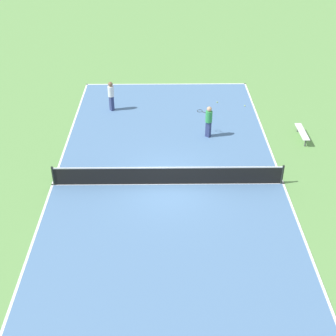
{
  "coord_description": "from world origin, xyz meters",
  "views": [
    {
      "loc": [
        0.19,
        17.78,
        12.38
      ],
      "look_at": [
        0.0,
        0.0,
        0.9
      ],
      "focal_mm": 50.0,
      "sensor_mm": 36.0,
      "label": 1
    }
  ],
  "objects_px": {
    "tennis_net": "(168,175)",
    "player_near_white": "(111,94)",
    "tennis_ball_far_baseline": "(245,106)",
    "bench": "(302,132)",
    "player_far_green": "(209,119)",
    "tennis_ball_near_net": "(217,102)"
  },
  "relations": [
    {
      "from": "bench",
      "to": "tennis_ball_far_baseline",
      "type": "distance_m",
      "value": 4.74
    },
    {
      "from": "tennis_ball_near_net",
      "to": "tennis_net",
      "type": "bearing_deg",
      "value": 70.34
    },
    {
      "from": "player_near_white",
      "to": "tennis_ball_far_baseline",
      "type": "bearing_deg",
      "value": -123.85
    },
    {
      "from": "tennis_net",
      "to": "player_near_white",
      "type": "bearing_deg",
      "value": -67.31
    },
    {
      "from": "player_far_green",
      "to": "player_near_white",
      "type": "relative_size",
      "value": 0.99
    },
    {
      "from": "player_near_white",
      "to": "tennis_ball_far_baseline",
      "type": "xyz_separation_m",
      "value": [
        -8.1,
        -0.43,
        -1.0
      ]
    },
    {
      "from": "tennis_ball_far_baseline",
      "to": "player_near_white",
      "type": "bearing_deg",
      "value": 3.05
    },
    {
      "from": "player_near_white",
      "to": "tennis_net",
      "type": "bearing_deg",
      "value": 165.79
    },
    {
      "from": "tennis_ball_near_net",
      "to": "tennis_ball_far_baseline",
      "type": "bearing_deg",
      "value": 162.26
    },
    {
      "from": "player_far_green",
      "to": "tennis_ball_near_net",
      "type": "relative_size",
      "value": 26.01
    },
    {
      "from": "tennis_ball_near_net",
      "to": "player_near_white",
      "type": "bearing_deg",
      "value": 8.48
    },
    {
      "from": "bench",
      "to": "player_far_green",
      "type": "relative_size",
      "value": 1.08
    },
    {
      "from": "player_far_green",
      "to": "player_near_white",
      "type": "xyz_separation_m",
      "value": [
        5.51,
        -3.34,
        0.01
      ]
    },
    {
      "from": "tennis_ball_far_baseline",
      "to": "bench",
      "type": "bearing_deg",
      "value": 121.01
    },
    {
      "from": "tennis_net",
      "to": "tennis_ball_far_baseline",
      "type": "xyz_separation_m",
      "value": [
        -4.81,
        -8.3,
        -0.46
      ]
    },
    {
      "from": "tennis_ball_far_baseline",
      "to": "tennis_ball_near_net",
      "type": "height_order",
      "value": "same"
    },
    {
      "from": "player_far_green",
      "to": "tennis_ball_near_net",
      "type": "xyz_separation_m",
      "value": [
        -0.94,
        -4.3,
        -0.99
      ]
    },
    {
      "from": "tennis_net",
      "to": "player_far_green",
      "type": "xyz_separation_m",
      "value": [
        -2.22,
        -4.53,
        0.53
      ]
    },
    {
      "from": "bench",
      "to": "player_far_green",
      "type": "distance_m",
      "value": 5.08
    },
    {
      "from": "player_near_white",
      "to": "tennis_ball_far_baseline",
      "type": "relative_size",
      "value": 26.39
    },
    {
      "from": "player_far_green",
      "to": "tennis_ball_far_baseline",
      "type": "height_order",
      "value": "player_far_green"
    },
    {
      "from": "tennis_net",
      "to": "tennis_ball_near_net",
      "type": "relative_size",
      "value": 155.86
    }
  ]
}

